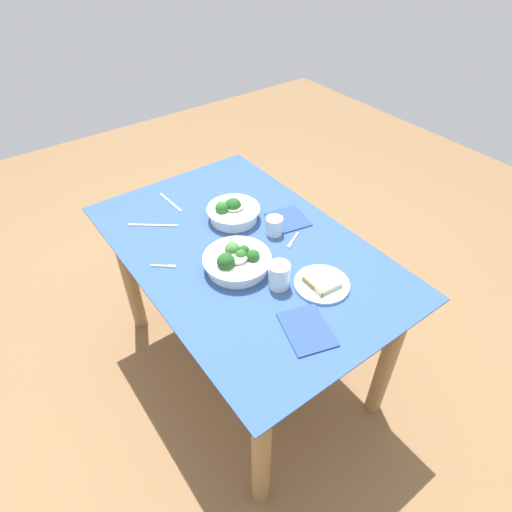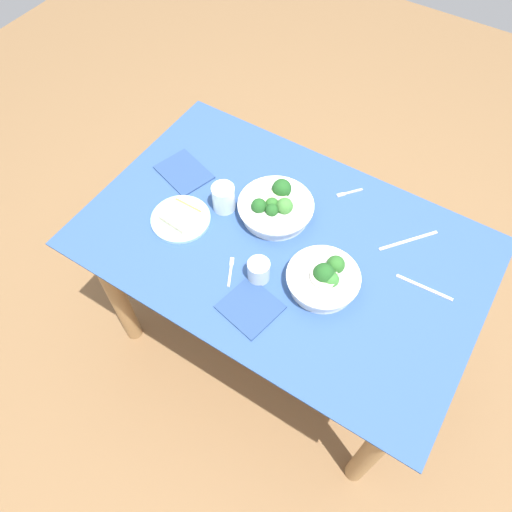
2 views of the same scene
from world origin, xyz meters
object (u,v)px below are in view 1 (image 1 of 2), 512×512
at_px(table_knife_left, 153,225).
at_px(fork_by_near_bowl, 165,266).
at_px(bread_side_plate, 322,283).
at_px(water_glass_center, 274,226).
at_px(table_knife_right, 171,202).
at_px(napkin_folded_lower, 307,329).
at_px(water_glass_side, 279,275).
at_px(broccoli_bowl_near, 237,261).
at_px(fork_by_far_bowl, 293,241).
at_px(napkin_folded_upper, 288,219).
at_px(broccoli_bowl_far, 233,212).

bearing_deg(table_knife_left, fork_by_near_bowl, -68.75).
distance_m(bread_side_plate, water_glass_center, 0.35).
height_order(water_glass_center, table_knife_left, water_glass_center).
height_order(bread_side_plate, fork_by_near_bowl, bread_side_plate).
distance_m(water_glass_center, table_knife_left, 0.52).
bearing_deg(bread_side_plate, table_knife_left, -154.26).
xyz_separation_m(table_knife_right, napkin_folded_lower, (0.93, 0.01, 0.00)).
xyz_separation_m(water_glass_side, table_knife_left, (-0.60, -0.21, -0.05)).
bearing_deg(bread_side_plate, water_glass_side, -126.64).
bearing_deg(water_glass_center, broccoli_bowl_near, -70.54).
xyz_separation_m(water_glass_center, fork_by_far_bowl, (0.09, 0.03, -0.04)).
height_order(napkin_folded_upper, napkin_folded_lower, same).
bearing_deg(bread_side_plate, water_glass_center, 171.60).
distance_m(table_knife_left, napkin_folded_lower, 0.83).
bearing_deg(water_glass_side, broccoli_bowl_near, -156.98).
bearing_deg(napkin_folded_upper, broccoli_bowl_near, -70.65).
bearing_deg(bread_side_plate, fork_by_near_bowl, -136.09).
bearing_deg(water_glass_side, table_knife_right, -174.63).
xyz_separation_m(bread_side_plate, water_glass_side, (-0.09, -0.13, 0.04)).
relative_size(broccoli_bowl_far, napkin_folded_lower, 1.20).
xyz_separation_m(broccoli_bowl_far, water_glass_center, (0.19, 0.08, -0.00)).
height_order(broccoli_bowl_far, napkin_folded_upper, broccoli_bowl_far).
relative_size(broccoli_bowl_far, napkin_folded_upper, 1.42).
bearing_deg(fork_by_far_bowl, water_glass_side, 11.20).
bearing_deg(broccoli_bowl_far, napkin_folded_upper, 51.64).
distance_m(table_knife_left, napkin_folded_upper, 0.58).
distance_m(table_knife_right, napkin_folded_lower, 0.93).
distance_m(fork_by_far_bowl, table_knife_left, 0.60).
bearing_deg(napkin_folded_lower, table_knife_left, -169.32).
xyz_separation_m(bread_side_plate, fork_by_near_bowl, (-0.43, -0.41, -0.01)).
xyz_separation_m(napkin_folded_upper, napkin_folded_lower, (0.51, -0.34, 0.00)).
distance_m(fork_by_far_bowl, fork_by_near_bowl, 0.52).
height_order(water_glass_side, napkin_folded_upper, water_glass_side).
xyz_separation_m(broccoli_bowl_near, table_knife_left, (-0.43, -0.14, -0.03)).
bearing_deg(broccoli_bowl_far, broccoli_bowl_near, -31.11).
bearing_deg(napkin_folded_lower, fork_by_near_bowl, -157.08).
bearing_deg(water_glass_side, table_knife_left, -160.82).
relative_size(broccoli_bowl_near, water_glass_side, 2.60).
relative_size(table_knife_left, napkin_folded_upper, 1.34).
distance_m(fork_by_near_bowl, table_knife_right, 0.43).
height_order(water_glass_side, table_knife_right, water_glass_side).
height_order(bread_side_plate, water_glass_center, water_glass_center).
height_order(table_knife_left, napkin_folded_upper, napkin_folded_upper).
xyz_separation_m(water_glass_side, fork_by_far_bowl, (-0.17, 0.21, -0.05)).
relative_size(fork_by_far_bowl, fork_by_near_bowl, 1.23).
bearing_deg(bread_side_plate, broccoli_bowl_near, -142.90).
xyz_separation_m(fork_by_near_bowl, table_knife_left, (-0.26, 0.08, -0.00)).
bearing_deg(fork_by_far_bowl, fork_by_near_bowl, -46.77).
height_order(broccoli_bowl_far, table_knife_right, broccoli_bowl_far).
bearing_deg(broccoli_bowl_near, napkin_folded_upper, 109.35).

